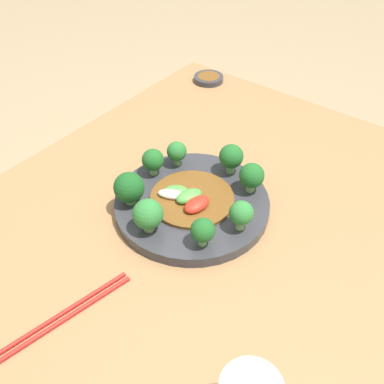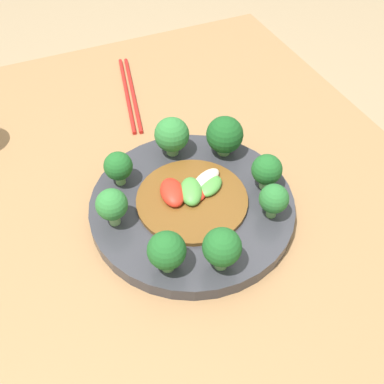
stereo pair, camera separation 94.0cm
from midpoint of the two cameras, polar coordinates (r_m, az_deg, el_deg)
name	(u,v)px [view 2 (the right image)]	position (r m, az deg, el deg)	size (l,w,h in m)	color
table	(180,326)	(0.97, 19.37, -37.37)	(1.04, 0.83, 0.74)	olive
plate	(192,206)	(0.62, 32.00, -31.75)	(0.30, 0.30, 0.02)	#333338
broccoli_south	(111,203)	(0.53, 23.64, -37.08)	(0.04, 0.04, 0.06)	#89B76B
broccoli_north	(267,170)	(0.65, 41.75, -25.15)	(0.05, 0.05, 0.06)	#89B76B
broccoli_east	(222,248)	(0.60, 43.30, -39.04)	(0.05, 0.05, 0.07)	#70A356
broccoli_northeast	(274,199)	(0.64, 44.56, -29.47)	(0.04, 0.04, 0.06)	#70A356
broccoli_west	(172,135)	(0.59, 27.15, -21.72)	(0.06, 0.06, 0.07)	#7AAD5B
broccoli_northwest	(225,135)	(0.63, 34.30, -20.25)	(0.06, 0.06, 0.07)	#7AAD5B
broccoli_southeast	(167,251)	(0.57, 36.54, -42.18)	(0.05, 0.05, 0.06)	#7AAD5B
broccoli_southwest	(118,167)	(0.55, 21.22, -29.54)	(0.04, 0.04, 0.06)	#7AAD5B
stirfry_center	(192,195)	(0.61, 32.50, -30.78)	(0.16, 0.16, 0.02)	brown
chopsticks	(130,93)	(0.69, 13.61, -9.55)	(0.25, 0.07, 0.01)	red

